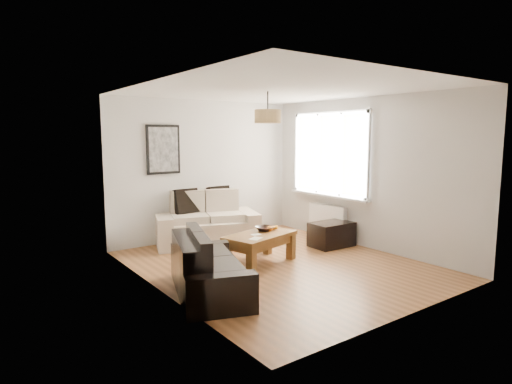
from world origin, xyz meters
TOP-DOWN VIEW (x-y plane):
  - floor at (0.00, 0.00)m, footprint 4.50×4.50m
  - ceiling at (0.00, 0.00)m, footprint 3.80×4.50m
  - wall_back at (0.00, 2.25)m, footprint 3.80×0.04m
  - wall_front at (0.00, -2.25)m, footprint 3.80×0.04m
  - wall_left at (-1.90, 0.00)m, footprint 0.04×4.50m
  - wall_right at (1.90, 0.00)m, footprint 0.04×4.50m
  - window_bay at (1.86, 0.80)m, footprint 0.14×1.90m
  - radiator at (1.82, 0.80)m, footprint 0.10×0.90m
  - poster at (-0.85, 2.22)m, footprint 0.62×0.04m
  - pendant_shade at (0.00, 0.30)m, footprint 0.40×0.40m
  - loveseat_cream at (-0.25, 1.78)m, footprint 2.00×1.50m
  - sofa_leather at (-1.43, -0.39)m, footprint 1.29×1.80m
  - coffee_table at (-0.18, 0.24)m, footprint 1.24×0.88m
  - ottoman at (1.45, 0.32)m, footprint 0.76×0.50m
  - cushion_left at (-0.53, 2.00)m, footprint 0.45×0.15m
  - cushion_right at (0.15, 2.00)m, footprint 0.45×0.16m
  - fruit_bowl at (0.00, 0.37)m, footprint 0.32×0.32m
  - orange_a at (0.12, 0.31)m, footprint 0.07×0.07m
  - orange_b at (0.19, 0.31)m, footprint 0.07×0.07m
  - orange_c at (0.05, 0.30)m, footprint 0.10×0.10m
  - papers at (-0.42, 0.03)m, footprint 0.23×0.21m

SIDE VIEW (x-z plane):
  - floor at x=0.00m, z-range 0.00..0.00m
  - ottoman at x=1.45m, z-range 0.00..0.43m
  - coffee_table at x=-0.18m, z-range 0.00..0.46m
  - sofa_leather at x=-1.43m, z-range 0.00..0.71m
  - radiator at x=1.82m, z-range 0.12..0.64m
  - loveseat_cream at x=-0.25m, z-range 0.00..0.89m
  - papers at x=-0.42m, z-range 0.46..0.47m
  - fruit_bowl at x=0.00m, z-range 0.46..0.53m
  - orange_a at x=0.12m, z-range 0.46..0.54m
  - orange_b at x=0.19m, z-range 0.47..0.53m
  - orange_c at x=0.05m, z-range 0.45..0.55m
  - cushion_left at x=-0.53m, z-range 0.55..0.99m
  - cushion_right at x=0.15m, z-range 0.55..1.00m
  - wall_back at x=0.00m, z-range 0.00..2.60m
  - wall_front at x=0.00m, z-range 0.00..2.60m
  - wall_left at x=-1.90m, z-range 0.00..2.60m
  - wall_right at x=1.90m, z-range 0.00..2.60m
  - window_bay at x=1.86m, z-range 0.80..2.40m
  - poster at x=-0.85m, z-range 1.26..2.13m
  - pendant_shade at x=0.00m, z-range 2.13..2.33m
  - ceiling at x=0.00m, z-range 2.60..2.60m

